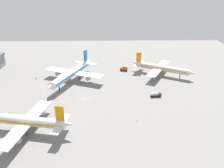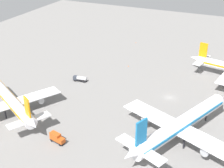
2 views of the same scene
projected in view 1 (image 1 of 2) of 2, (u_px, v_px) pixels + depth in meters
ground at (85, 99)px, 126.23m from camera, size 288.00×288.00×0.00m
airplane_at_gate at (161, 68)px, 158.29m from camera, size 35.80×42.81×14.35m
airplane_taxiing at (72, 73)px, 147.77m from camera, size 51.25×42.37×16.39m
airplane_distant at (24, 121)px, 96.82m from camera, size 38.46×47.38×14.50m
fuel_truck at (156, 94)px, 128.36m from camera, size 2.85×6.49×2.50m
catering_truck at (124, 69)px, 167.05m from camera, size 3.21×5.88×3.30m
ground_crew_worker at (36, 78)px, 152.53m from camera, size 0.54×0.54×1.67m
safety_cone_near_gate at (137, 120)px, 105.76m from camera, size 0.44×0.44×0.60m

